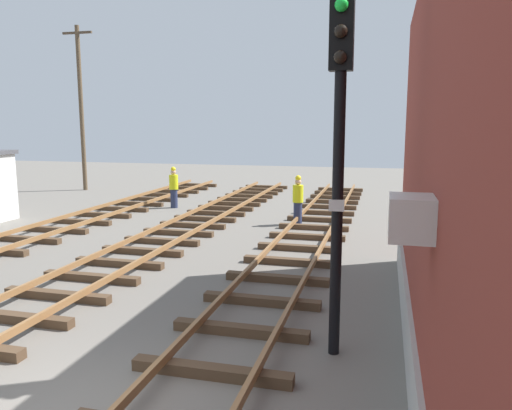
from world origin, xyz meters
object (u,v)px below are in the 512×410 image
(utility_pole_far, at_px, (81,106))
(track_worker_foreground, at_px, (298,200))
(signal_mast, at_px, (339,139))
(track_worker_distant, at_px, (174,187))

(utility_pole_far, xyz_separation_m, track_worker_foreground, (13.65, -7.04, -3.85))
(utility_pole_far, bearing_deg, track_worker_foreground, -27.27)
(signal_mast, xyz_separation_m, track_worker_distant, (-8.52, 13.05, -2.60))
(track_worker_foreground, bearing_deg, track_worker_distant, 158.33)
(track_worker_foreground, xyz_separation_m, track_worker_distant, (-6.10, 2.42, 0.00))
(signal_mast, bearing_deg, utility_pole_far, 132.30)
(signal_mast, xyz_separation_m, utility_pole_far, (-16.07, 17.66, 1.25))
(signal_mast, relative_size, track_worker_foreground, 3.02)
(track_worker_foreground, relative_size, track_worker_distant, 1.00)
(track_worker_foreground, distance_m, track_worker_distant, 6.56)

